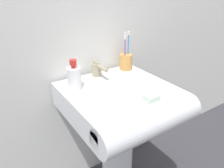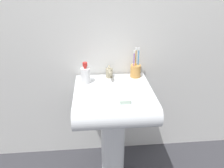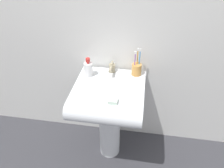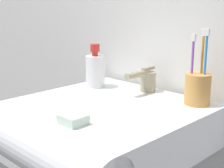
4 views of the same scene
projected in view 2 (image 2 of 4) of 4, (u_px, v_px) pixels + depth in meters
The scene contains 7 objects.
wall_back at pixel (109, 8), 1.48m from camera, with size 5.00×0.05×2.40m, color silver.
sink_pedestal at pixel (113, 140), 1.62m from camera, with size 0.17×0.17×0.61m, color white.
sink_basin at pixel (114, 101), 1.42m from camera, with size 0.51×0.54×0.13m.
faucet at pixel (109, 72), 1.57m from camera, with size 0.05×0.13×0.08m.
toothbrush_cup at pixel (136, 70), 1.59m from camera, with size 0.07×0.07×0.22m.
soap_bottle at pixel (86, 75), 1.49m from camera, with size 0.07×0.07×0.15m.
bar_soap at pixel (125, 101), 1.27m from camera, with size 0.06×0.05×0.02m, color silver.
Camera 2 is at (-0.12, -1.26, 1.39)m, focal length 35.00 mm.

